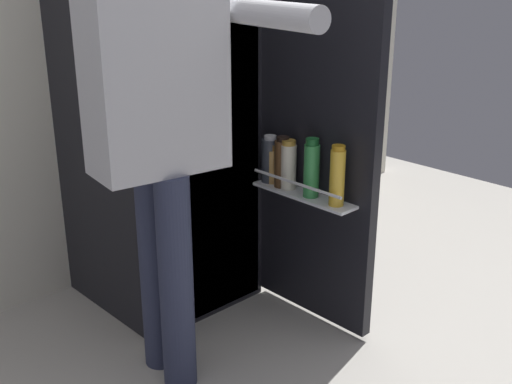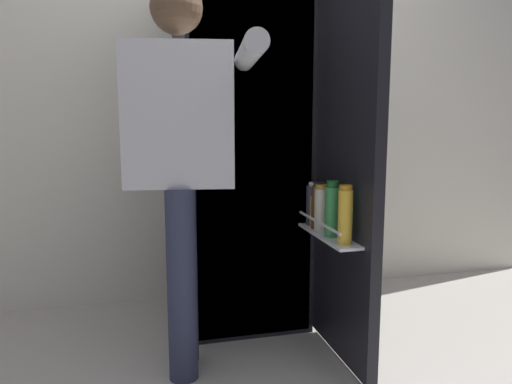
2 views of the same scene
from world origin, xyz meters
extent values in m
plane|color=#B7B2A8|center=(0.00, 0.00, 0.00)|extent=(5.07, 5.07, 0.00)
cube|color=silver|center=(0.00, 0.96, 1.23)|extent=(4.40, 0.10, 2.45)
cube|color=black|center=(0.00, 0.58, 0.90)|extent=(0.62, 0.66, 1.79)
cube|color=white|center=(0.00, 0.25, 0.90)|extent=(0.58, 0.01, 1.75)
cube|color=white|center=(0.00, 0.30, 0.89)|extent=(0.54, 0.09, 0.01)
cube|color=black|center=(0.33, -0.04, 0.91)|extent=(0.05, 0.59, 1.76)
cube|color=white|center=(0.26, -0.04, 0.58)|extent=(0.10, 0.48, 0.01)
cylinder|color=silver|center=(0.21, -0.04, 0.64)|extent=(0.01, 0.46, 0.01)
cylinder|color=#EDE5CC|center=(0.26, 0.04, 0.67)|extent=(0.06, 0.06, 0.18)
cylinder|color=#B78933|center=(0.26, 0.04, 0.78)|extent=(0.06, 0.06, 0.02)
cylinder|color=green|center=(0.26, -0.08, 0.69)|extent=(0.06, 0.06, 0.21)
cylinder|color=#195B28|center=(0.26, -0.08, 0.81)|extent=(0.05, 0.05, 0.03)
cylinder|color=gold|center=(0.26, -0.21, 0.69)|extent=(0.06, 0.06, 0.22)
cylinder|color=#BC8419|center=(0.26, -0.21, 0.81)|extent=(0.05, 0.05, 0.02)
cylinder|color=tan|center=(0.27, 0.14, 0.65)|extent=(0.06, 0.06, 0.14)
cylinder|color=#996623|center=(0.27, 0.14, 0.74)|extent=(0.04, 0.04, 0.03)
cylinder|color=brown|center=(0.26, 0.08, 0.68)|extent=(0.07, 0.07, 0.19)
cylinder|color=black|center=(0.26, 0.08, 0.78)|extent=(0.05, 0.05, 0.02)
cylinder|color=#333842|center=(0.27, 0.15, 0.67)|extent=(0.07, 0.07, 0.18)
cylinder|color=silver|center=(0.27, 0.15, 0.77)|extent=(0.05, 0.05, 0.02)
cylinder|color=#2D334C|center=(-0.35, 0.13, 0.40)|extent=(0.12, 0.12, 0.80)
cylinder|color=#2D334C|center=(-0.37, -0.03, 0.40)|extent=(0.12, 0.12, 0.80)
cube|color=silver|center=(-0.36, 0.05, 1.08)|extent=(0.46, 0.28, 0.57)
sphere|color=brown|center=(-0.36, 0.05, 1.50)|extent=(0.21, 0.21, 0.21)
cylinder|color=silver|center=(-0.33, 0.26, 1.06)|extent=(0.08, 0.08, 0.53)
cylinder|color=silver|center=(-0.13, -0.20, 1.31)|extent=(0.16, 0.54, 0.08)
camera|label=1|loc=(-1.52, -1.64, 1.47)|focal=44.76mm
camera|label=2|loc=(-0.54, -1.93, 1.07)|focal=33.98mm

